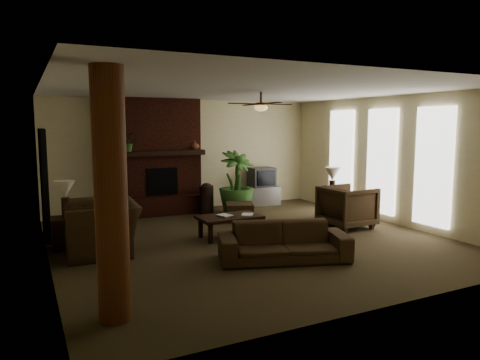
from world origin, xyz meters
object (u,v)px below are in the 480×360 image
armchair_left (101,219)px  side_table_right (333,207)px  ottoman (240,212)px  tv_stand (263,195)px  lamp_right (332,176)px  sofa (284,236)px  lamp_left (65,192)px  floor_plant (236,196)px  log_column (111,196)px  armchair_right (347,205)px  coffee_table (229,219)px  side_table_left (67,233)px  floor_vase (206,197)px

armchair_left → side_table_right: size_ratio=2.42×
ottoman → tv_stand: bearing=46.2°
lamp_right → ottoman: bearing=158.9°
side_table_right → ottoman: bearing=159.0°
lamp_right → sofa: bearing=-140.6°
ottoman → lamp_left: 3.87m
armchair_left → lamp_right: lamp_right is taller
floor_plant → log_column: bearing=-128.8°
log_column → armchair_right: bearing=24.3°
sofa → floor_plant: 3.84m
log_column → coffee_table: size_ratio=2.33×
ottoman → lamp_right: (2.00, -0.77, 0.80)m
log_column → armchair_right: size_ratio=2.85×
tv_stand → lamp_right: 2.49m
side_table_left → tv_stand: bearing=23.0°
coffee_table → lamp_right: (2.85, 0.51, 0.63)m
lamp_right → side_table_left: bearing=178.9°
ottoman → tv_stand: (1.49, 1.55, 0.05)m
armchair_right → tv_stand: bearing=2.7°
armchair_right → side_table_left: armchair_right is taller
floor_plant → floor_vase: bearing=158.9°
tv_stand → lamp_left: size_ratio=1.31×
lamp_left → side_table_right: lamp_left is taller
lamp_left → lamp_right: bearing=-1.3°
floor_vase → side_table_right: 3.02m
floor_plant → coffee_table: bearing=-119.1°
armchair_left → side_table_right: 5.27m
sofa → side_table_left: bearing=161.7°
coffee_table → side_table_left: 2.95m
coffee_table → log_column: bearing=-134.6°
log_column → side_table_left: log_column is taller
side_table_left → lamp_left: 0.73m
armchair_left → side_table_left: size_ratio=2.42×
armchair_left → ottoman: size_ratio=2.22×
side_table_right → tv_stand: bearing=103.1°
side_table_right → floor_plant: bearing=138.8°
coffee_table → tv_stand: tv_stand is taller
tv_stand → floor_plant: (-1.20, -0.80, 0.18)m
sofa → floor_vase: bearing=104.8°
armchair_right → floor_plant: (-1.47, 2.36, -0.06)m
log_column → tv_stand: 7.57m
armchair_right → floor_plant: size_ratio=0.64×
log_column → coffee_table: log_column is taller
lamp_left → lamp_right: size_ratio=1.00×
log_column → lamp_right: bearing=30.3°
tv_stand → floor_plant: floor_plant is taller
sofa → tv_stand: bearing=83.2°
side_table_right → floor_vase: bearing=143.6°
tv_stand → side_table_right: (0.54, -2.33, 0.03)m
log_column → lamp_right: size_ratio=4.31×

